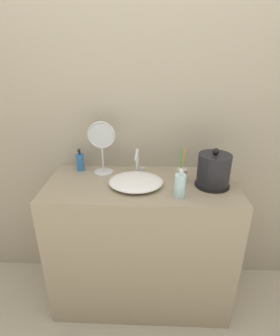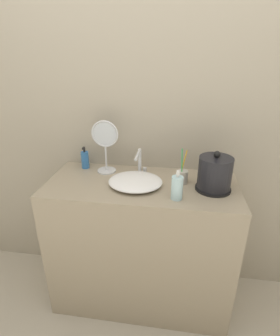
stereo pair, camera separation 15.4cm
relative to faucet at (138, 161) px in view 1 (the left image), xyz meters
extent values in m
plane|color=#BCB29E|center=(0.03, -0.38, -1.01)|extent=(12.00, 12.00, 0.00)
cube|color=#ADA38E|center=(0.03, 0.16, 0.29)|extent=(6.00, 0.04, 2.60)
cube|color=gray|center=(0.03, -0.12, -0.56)|extent=(1.16, 0.52, 0.91)
ellipsoid|color=white|center=(-0.01, -0.15, -0.07)|extent=(0.32, 0.29, 0.05)
cylinder|color=silver|center=(-0.01, 0.03, -0.02)|extent=(0.02, 0.02, 0.17)
cylinder|color=silver|center=(-0.01, -0.05, 0.06)|extent=(0.02, 0.16, 0.02)
cylinder|color=silver|center=(0.03, 0.03, -0.08)|extent=(0.02, 0.02, 0.04)
cylinder|color=black|center=(0.45, -0.13, -0.09)|extent=(0.20, 0.20, 0.01)
cylinder|color=black|center=(0.45, -0.13, 0.00)|extent=(0.19, 0.19, 0.20)
sphere|color=black|center=(0.45, -0.13, 0.12)|extent=(0.04, 0.04, 0.04)
cylinder|color=#B7B2A8|center=(0.27, -0.08, -0.06)|extent=(0.06, 0.06, 0.08)
cylinder|color=green|center=(0.26, -0.08, 0.03)|extent=(0.02, 0.02, 0.19)
cylinder|color=yellow|center=(0.27, -0.06, 0.02)|extent=(0.04, 0.01, 0.17)
cylinder|color=#3370B7|center=(-0.39, 0.06, -0.04)|extent=(0.05, 0.05, 0.12)
cylinder|color=black|center=(-0.39, 0.06, 0.03)|extent=(0.01, 0.01, 0.02)
cube|color=black|center=(-0.39, 0.05, 0.05)|extent=(0.01, 0.03, 0.01)
cylinder|color=silver|center=(0.24, -0.27, -0.03)|extent=(0.06, 0.06, 0.13)
cylinder|color=white|center=(0.24, -0.27, 0.04)|extent=(0.02, 0.02, 0.02)
cube|color=white|center=(0.24, -0.28, 0.06)|extent=(0.02, 0.03, 0.01)
cylinder|color=silver|center=(-0.23, 0.02, -0.09)|extent=(0.12, 0.12, 0.01)
cylinder|color=silver|center=(-0.23, 0.02, 0.00)|extent=(0.01, 0.01, 0.17)
torus|color=silver|center=(-0.23, 0.02, 0.16)|extent=(0.17, 0.01, 0.17)
cylinder|color=silver|center=(-0.23, 0.02, 0.16)|extent=(0.15, 0.00, 0.15)
camera|label=1|loc=(0.08, -1.53, 0.62)|focal=28.00mm
camera|label=2|loc=(0.23, -1.52, 0.62)|focal=28.00mm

